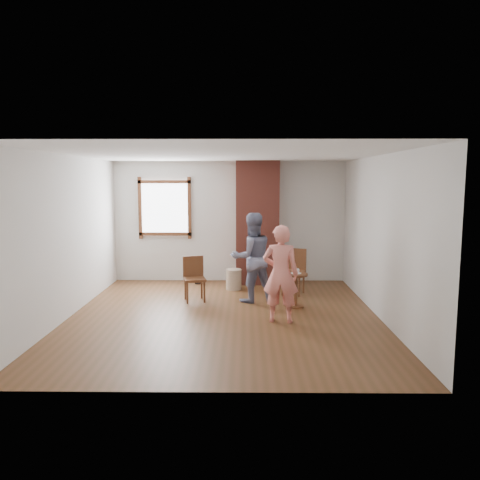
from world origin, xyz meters
The scene contains 12 objects.
ground centered at (0.00, 0.00, 0.00)m, with size 5.50×5.50×0.00m, color brown.
room_shell centered at (-0.06, 0.61, 1.81)m, with size 5.04×5.52×2.62m.
brick_chimney centered at (0.60, 2.50, 1.30)m, with size 0.90×0.50×2.60m, color brown.
stoneware_crock centered at (0.11, 1.91, 0.20)m, with size 0.32×0.32×0.41m, color #C3A88C.
dark_pot centered at (-0.66, 2.40, 0.08)m, with size 0.16×0.16×0.16m, color black.
dining_chair_left centered at (-0.59, 1.02, 0.45)m, with size 0.46×0.46×0.81m.
dining_chair_right centered at (1.30, 1.57, 0.49)m, with size 0.53×0.53×0.87m.
side_table centered at (1.23, 0.56, 0.40)m, with size 0.40×0.40×0.60m.
cake_plate centered at (1.23, 0.56, 0.60)m, with size 0.18×0.18×0.01m, color white.
cake_slice centered at (1.24, 0.56, 0.64)m, with size 0.08×0.07×0.06m, color silver.
man centered at (0.46, 0.96, 0.81)m, with size 0.79×0.61×1.62m, color #161B3E.
person_pink centered at (0.89, -0.28, 0.76)m, with size 0.56×0.36×1.52m, color #ED8276.
Camera 1 is at (0.35, -7.38, 2.20)m, focal length 35.00 mm.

